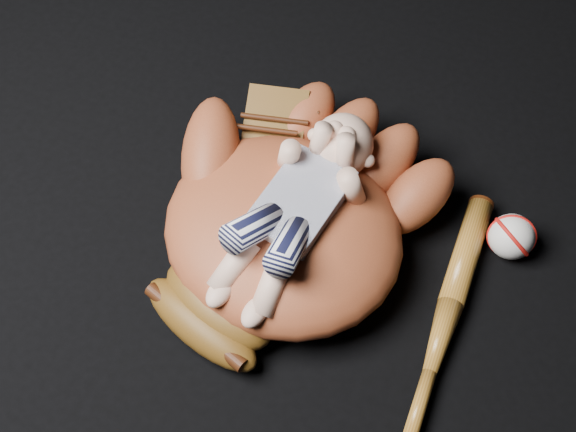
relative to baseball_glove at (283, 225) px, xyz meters
The scene contains 4 objects.
baseball_glove is the anchor object (origin of this frame).
newborn_baby 0.05m from the baseball_glove, 23.15° to the right, with size 0.17×0.36×0.15m, color #E2AE91, non-canonical shape.
baseball_bat 0.28m from the baseball_glove, ahead, with size 0.04×0.43×0.04m, color #935C1C, non-canonical shape.
baseball 0.36m from the baseball_glove, 24.22° to the left, with size 0.07×0.07×0.07m, color silver.
Camera 1 is at (0.24, -0.65, 1.11)m, focal length 50.00 mm.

